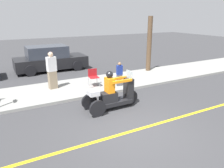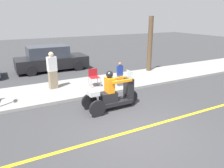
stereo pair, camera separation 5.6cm
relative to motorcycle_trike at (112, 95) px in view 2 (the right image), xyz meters
The scene contains 9 objects.
ground_plane 1.88m from the motorcycle_trike, 95.25° to the right, with size 60.00×60.00×0.00m, color #38383A.
lane_stripe 1.87m from the motorcycle_trike, 90.41° to the right, with size 24.00×0.12×0.01m.
sidewalk_strip 2.85m from the motorcycle_trike, 93.36° to the left, with size 28.00×2.80×0.12m.
motorcycle_trike is the anchor object (origin of this frame).
spectator_with_child 2.49m from the motorcycle_trike, 53.42° to the left, with size 0.29×0.20×1.15m.
spectator_far_back 3.44m from the motorcycle_trike, 115.17° to the left, with size 0.44×0.31×1.71m.
folding_chair_curbside 2.59m from the motorcycle_trike, 81.96° to the left, with size 0.51×0.51×0.82m.
parked_car_lot_right 7.22m from the motorcycle_trike, 94.78° to the left, with size 4.40×2.04×1.56m.
tree_trunk 6.07m from the motorcycle_trike, 39.54° to the left, with size 0.28×0.28×3.23m.
Camera 2 is at (-3.45, -4.94, 3.40)m, focal length 35.00 mm.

